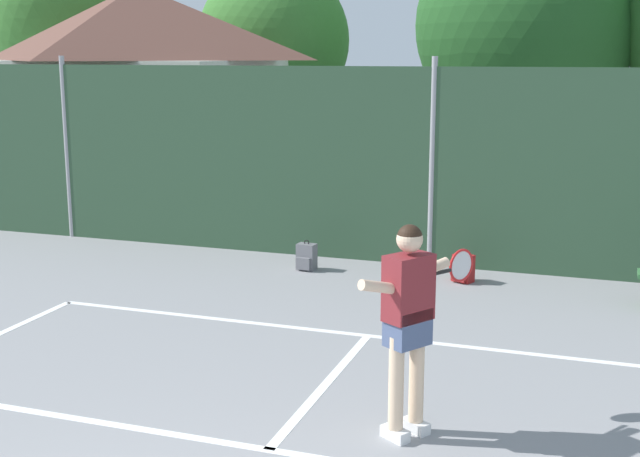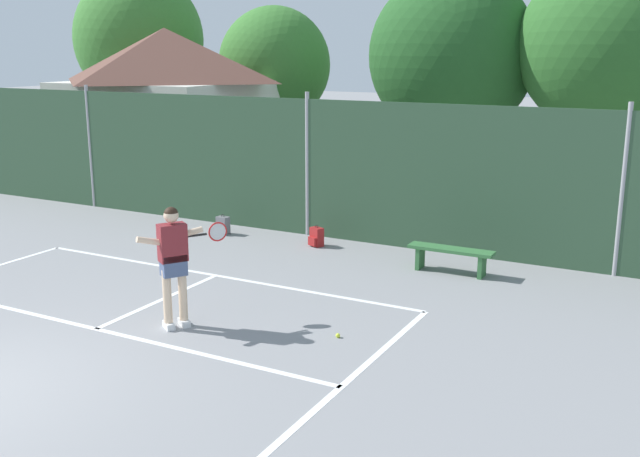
{
  "view_description": "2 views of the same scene",
  "coord_description": "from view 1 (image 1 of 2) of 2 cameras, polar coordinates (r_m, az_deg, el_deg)",
  "views": [
    {
      "loc": [
        2.49,
        -3.45,
        3.23
      ],
      "look_at": [
        -0.17,
        4.29,
        1.51
      ],
      "focal_mm": 47.05,
      "sensor_mm": 36.0,
      "label": 1
    },
    {
      "loc": [
        7.81,
        -5.02,
        4.08
      ],
      "look_at": [
        1.37,
        7.03,
        0.73
      ],
      "focal_mm": 41.16,
      "sensor_mm": 36.0,
      "label": 2
    }
  ],
  "objects": [
    {
      "name": "chainlink_fence",
      "position": [
        12.81,
        7.62,
        4.09
      ],
      "size": [
        26.09,
        0.09,
        3.18
      ],
      "color": "#2D4C33",
      "rests_on": "ground"
    },
    {
      "name": "clubhouse_building",
      "position": [
        20.02,
        -12.07,
        9.37
      ],
      "size": [
        6.12,
        5.56,
        4.72
      ],
      "color": "silver",
      "rests_on": "ground"
    },
    {
      "name": "treeline_backdrop",
      "position": [
        20.9,
        12.37,
        13.7
      ],
      "size": [
        27.97,
        4.64,
        6.99
      ],
      "color": "brown",
      "rests_on": "ground"
    },
    {
      "name": "tennis_player",
      "position": [
        7.06,
        6.06,
        -5.63
      ],
      "size": [
        0.74,
        1.29,
        1.85
      ],
      "color": "silver",
      "rests_on": "ground"
    },
    {
      "name": "backpack_grey",
      "position": [
        12.68,
        -0.94,
        -1.98
      ],
      "size": [
        0.3,
        0.27,
        0.46
      ],
      "color": "slate",
      "rests_on": "ground"
    },
    {
      "name": "backpack_red",
      "position": [
        12.19,
        9.69,
        -2.72
      ],
      "size": [
        0.33,
        0.32,
        0.46
      ],
      "color": "maroon",
      "rests_on": "ground"
    }
  ]
}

